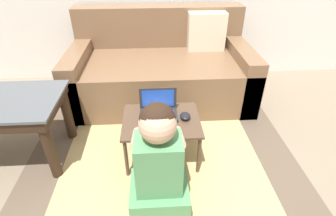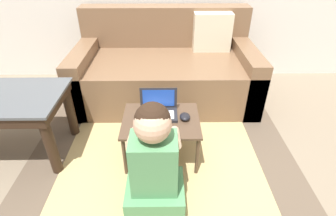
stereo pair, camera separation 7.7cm
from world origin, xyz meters
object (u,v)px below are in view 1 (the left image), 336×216
(laptop, at_px, (158,111))
(person_seated, at_px, (159,165))
(couch, at_px, (162,69))
(computer_mouse, at_px, (185,116))
(laptop_desk, at_px, (161,124))

(laptop, relative_size, person_seated, 0.36)
(couch, height_order, person_seated, couch)
(laptop, height_order, person_seated, person_seated)
(laptop, bearing_deg, computer_mouse, -16.92)
(laptop, distance_m, computer_mouse, 0.19)
(computer_mouse, bearing_deg, laptop_desk, -178.26)
(computer_mouse, height_order, person_seated, person_seated)
(computer_mouse, relative_size, person_seated, 0.13)
(laptop_desk, xyz_separation_m, person_seated, (-0.03, -0.43, 0.04))
(couch, xyz_separation_m, computer_mouse, (0.12, -0.92, 0.06))
(couch, distance_m, laptop_desk, 0.92)
(couch, xyz_separation_m, person_seated, (-0.07, -1.35, 0.05))
(laptop, bearing_deg, laptop_desk, -74.39)
(person_seated, bearing_deg, couch, 86.98)
(laptop_desk, relative_size, computer_mouse, 5.77)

